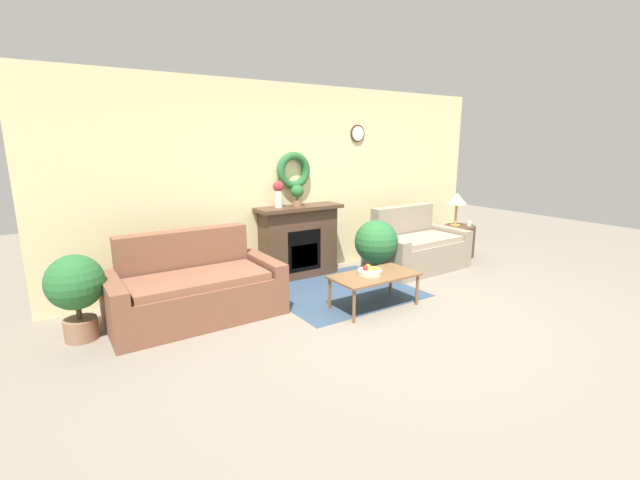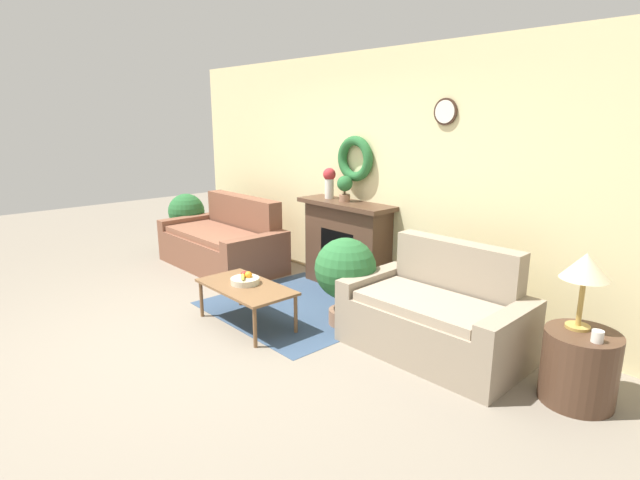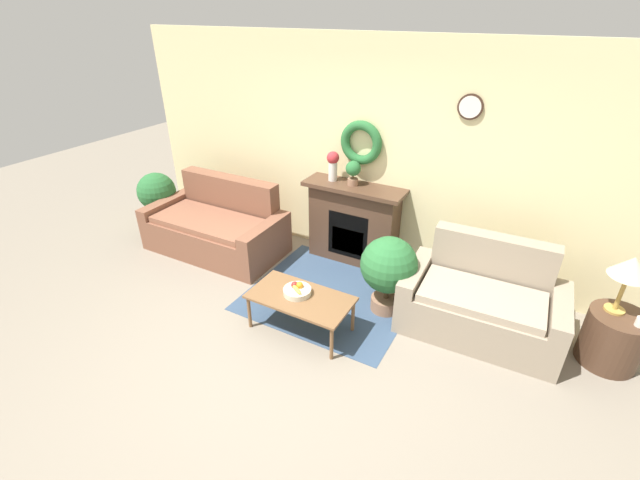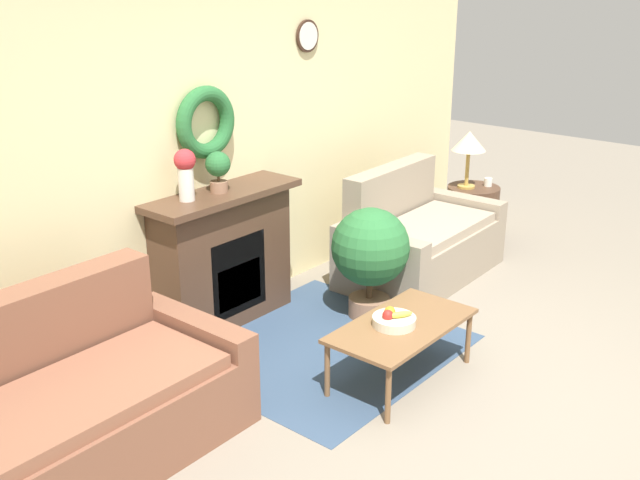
{
  "view_description": "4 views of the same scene",
  "coord_description": "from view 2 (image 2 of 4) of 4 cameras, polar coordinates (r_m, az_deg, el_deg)",
  "views": [
    {
      "loc": [
        -3.16,
        -3.03,
        1.91
      ],
      "look_at": [
        -0.33,
        1.3,
        0.72
      ],
      "focal_mm": 24.0,
      "sensor_mm": 36.0,
      "label": 1
    },
    {
      "loc": [
        3.88,
        -1.91,
        2.01
      ],
      "look_at": [
        0.17,
        1.42,
        0.76
      ],
      "focal_mm": 28.0,
      "sensor_mm": 36.0,
      "label": 2
    },
    {
      "loc": [
        1.83,
        -2.29,
        2.94
      ],
      "look_at": [
        -0.11,
        1.2,
        0.73
      ],
      "focal_mm": 24.0,
      "sensor_mm": 36.0,
      "label": 3
    },
    {
      "loc": [
        -3.67,
        -1.75,
        2.56
      ],
      "look_at": [
        0.05,
        1.35,
        0.79
      ],
      "focal_mm": 42.0,
      "sensor_mm": 36.0,
      "label": 4
    }
  ],
  "objects": [
    {
      "name": "couch_left",
      "position": [
        6.88,
        -10.9,
        -0.37
      ],
      "size": [
        1.83,
        0.96,
        0.93
      ],
      "rotation": [
        0.0,
        0.0,
        0.01
      ],
      "color": "brown",
      "rests_on": "ground_plane"
    },
    {
      "name": "table_lamp",
      "position": [
        3.92,
        28.07,
        -2.91
      ],
      "size": [
        0.33,
        0.33,
        0.56
      ],
      "color": "#B28E42",
      "rests_on": "side_table_by_loveseat"
    },
    {
      "name": "mug",
      "position": [
        3.87,
        29.14,
        -9.6
      ],
      "size": [
        0.08,
        0.08,
        0.08
      ],
      "color": "silver",
      "rests_on": "side_table_by_loveseat"
    },
    {
      "name": "floor_rug",
      "position": [
        5.42,
        -2.33,
        -7.62
      ],
      "size": [
        1.8,
        1.64,
        0.01
      ],
      "color": "#334760",
      "rests_on": "ground_plane"
    },
    {
      "name": "potted_plant_on_mantel",
      "position": [
        5.77,
        2.85,
        6.16
      ],
      "size": [
        0.18,
        0.18,
        0.3
      ],
      "color": "#8E664C",
      "rests_on": "fireplace"
    },
    {
      "name": "vase_on_mantel_left",
      "position": [
        5.98,
        1.07,
        6.8
      ],
      "size": [
        0.15,
        0.15,
        0.36
      ],
      "color": "silver",
      "rests_on": "fireplace"
    },
    {
      "name": "coffee_table",
      "position": [
        4.92,
        -8.45,
        -5.58
      ],
      "size": [
        1.03,
        0.54,
        0.4
      ],
      "color": "brown",
      "rests_on": "ground_plane"
    },
    {
      "name": "ground_plane",
      "position": [
        4.77,
        -14.54,
        -11.3
      ],
      "size": [
        16.0,
        16.0,
        0.0
      ],
      "primitive_type": "plane",
      "color": "gray"
    },
    {
      "name": "fireplace",
      "position": [
        5.89,
        3.05,
        -0.51
      ],
      "size": [
        1.25,
        0.41,
        1.04
      ],
      "color": "#4C3323",
      "rests_on": "ground_plane"
    },
    {
      "name": "potted_plant_floor_by_loveseat",
      "position": [
        4.83,
        2.92,
        -3.67
      ],
      "size": [
        0.6,
        0.6,
        0.87
      ],
      "color": "#8E664C",
      "rests_on": "ground_plane"
    },
    {
      "name": "side_table_by_loveseat",
      "position": [
        4.1,
        27.5,
        -12.77
      ],
      "size": [
        0.51,
        0.51,
        0.53
      ],
      "color": "#4C3323",
      "rests_on": "ground_plane"
    },
    {
      "name": "loveseat_right",
      "position": [
        4.46,
        13.12,
        -8.54
      ],
      "size": [
        1.55,
        0.91,
        0.94
      ],
      "rotation": [
        0.0,
        0.0,
        0.03
      ],
      "color": "gray",
      "rests_on": "ground_plane"
    },
    {
      "name": "fruit_bowl",
      "position": [
        4.95,
        -8.55,
        -4.52
      ],
      "size": [
        0.28,
        0.28,
        0.12
      ],
      "color": "beige",
      "rests_on": "coffee_table"
    },
    {
      "name": "potted_plant_floor_by_couch",
      "position": [
        7.83,
        -14.99,
        2.77
      ],
      "size": [
        0.54,
        0.54,
        0.86
      ],
      "color": "#8E664C",
      "rests_on": "ground_plane"
    },
    {
      "name": "wall_back",
      "position": [
        5.79,
        5.6,
        7.56
      ],
      "size": [
        6.8,
        0.17,
        2.7
      ],
      "color": "beige",
      "rests_on": "ground_plane"
    }
  ]
}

